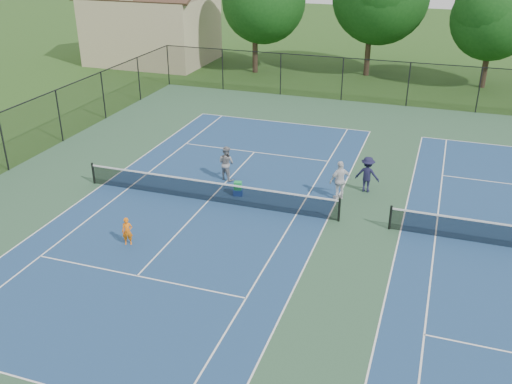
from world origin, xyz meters
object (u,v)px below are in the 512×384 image
(tree_back_c, at_px, (494,13))
(bystander_b, at_px, (367,174))
(child_player, at_px, (127,231))
(bystander_a, at_px, (340,180))
(clapboard_house, at_px, (152,26))
(ball_hopper, at_px, (238,186))
(instructor, at_px, (226,163))
(ball_crate, at_px, (238,192))

(tree_back_c, xyz_separation_m, bystander_b, (-5.43, -21.65, -4.62))
(child_player, xyz_separation_m, bystander_a, (6.96, 6.68, 0.35))
(clapboard_house, xyz_separation_m, child_player, (14.57, -29.53, -2.52))
(clapboard_house, bearing_deg, tree_back_c, 0.00)
(clapboard_house, height_order, ball_hopper, clapboard_house)
(clapboard_house, bearing_deg, child_player, -63.74)
(instructor, distance_m, ball_crate, 2.03)
(bystander_b, distance_m, ball_crate, 6.03)
(clapboard_house, height_order, bystander_a, clapboard_house)
(clapboard_house, bearing_deg, bystander_a, -46.70)
(bystander_a, xyz_separation_m, ball_hopper, (-4.47, -1.15, -0.43))
(clapboard_house, distance_m, bystander_a, 31.47)
(clapboard_house, relative_size, instructor, 6.29)
(ball_hopper, bearing_deg, tree_back_c, 65.49)
(instructor, bearing_deg, clapboard_house, -36.19)
(child_player, bearing_deg, bystander_a, 19.52)
(child_player, relative_size, bystander_a, 0.62)
(instructor, bearing_deg, ball_crate, 146.04)
(ball_hopper, bearing_deg, bystander_a, 14.39)
(tree_back_c, distance_m, bystander_b, 22.79)
(clapboard_house, xyz_separation_m, bystander_b, (22.57, -21.65, -2.23))
(tree_back_c, xyz_separation_m, ball_crate, (-10.94, -23.99, -5.33))
(child_player, height_order, instructor, instructor)
(clapboard_house, distance_m, bystander_b, 31.35)
(tree_back_c, relative_size, ball_crate, 20.48)
(bystander_a, bearing_deg, child_player, 0.08)
(clapboard_house, height_order, instructor, clapboard_house)
(instructor, relative_size, ball_hopper, 4.59)
(child_player, height_order, bystander_a, bystander_a)
(tree_back_c, xyz_separation_m, child_player, (-13.43, -29.53, -4.91))
(instructor, bearing_deg, tree_back_c, -99.74)
(tree_back_c, height_order, instructor, tree_back_c)
(child_player, relative_size, instructor, 0.67)
(bystander_a, bearing_deg, ball_crate, -29.34)
(child_player, xyz_separation_m, ball_crate, (2.49, 5.53, -0.42))
(instructor, relative_size, bystander_a, 0.93)
(ball_crate, relative_size, ball_hopper, 1.10)
(ball_crate, bearing_deg, clapboard_house, 125.41)
(ball_hopper, bearing_deg, instructor, 127.49)
(tree_back_c, relative_size, instructor, 4.89)
(ball_hopper, bearing_deg, child_player, -114.24)
(tree_back_c, distance_m, ball_crate, 26.90)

